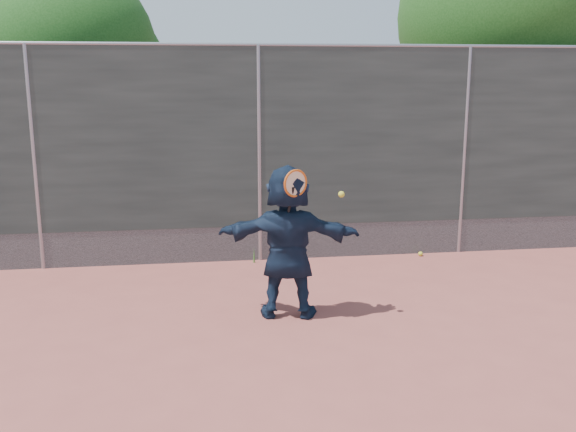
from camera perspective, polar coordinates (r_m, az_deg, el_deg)
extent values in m
plane|color=#9E4C42|center=(6.02, 0.91, -13.17)|extent=(80.00, 80.00, 0.00)
imported|color=#142239|center=(6.94, 0.00, -2.27)|extent=(1.63, 0.78, 1.68)
sphere|color=gold|center=(9.63, 11.70, -3.30)|extent=(0.07, 0.07, 0.07)
cube|color=#38423D|center=(8.94, -2.60, 6.94)|extent=(20.00, 0.04, 2.50)
cube|color=slate|center=(9.21, -2.51, -2.39)|extent=(20.00, 0.03, 0.50)
cylinder|color=gray|center=(8.91, -2.68, 14.97)|extent=(20.00, 0.05, 0.05)
cylinder|color=gray|center=(9.18, -21.62, 4.66)|extent=(0.06, 0.06, 3.00)
cylinder|color=gray|center=(8.97, -2.58, 5.35)|extent=(0.06, 0.06, 3.00)
cylinder|color=gray|center=(9.73, 15.37, 5.47)|extent=(0.06, 0.06, 3.00)
torus|color=#C75212|center=(6.61, 0.68, 2.93)|extent=(0.27, 0.16, 0.29)
cylinder|color=beige|center=(6.61, 0.68, 2.93)|extent=(0.22, 0.12, 0.25)
cylinder|color=black|center=(6.66, 0.22, 1.25)|extent=(0.09, 0.13, 0.33)
sphere|color=gold|center=(6.77, 4.77, 1.93)|extent=(0.07, 0.07, 0.07)
cylinder|color=#382314|center=(12.36, 17.71, 5.78)|extent=(0.28, 0.28, 2.60)
sphere|color=#23561C|center=(12.33, 18.44, 16.40)|extent=(3.60, 3.60, 3.60)
sphere|color=#23561C|center=(12.81, 20.89, 14.44)|extent=(2.52, 2.52, 2.52)
cylinder|color=#382314|center=(12.15, -18.28, 4.69)|extent=(0.28, 0.28, 2.20)
sphere|color=#23561C|center=(12.06, -18.91, 13.78)|extent=(3.00, 3.00, 3.00)
sphere|color=#23561C|center=(12.16, -15.79, 12.54)|extent=(2.10, 2.10, 2.10)
cone|color=#387226|center=(9.15, -0.86, -3.25)|extent=(0.03, 0.03, 0.26)
cone|color=#387226|center=(9.21, 0.98, -3.03)|extent=(0.03, 0.03, 0.30)
cone|color=#387226|center=(9.10, -3.04, -3.49)|extent=(0.03, 0.03, 0.22)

